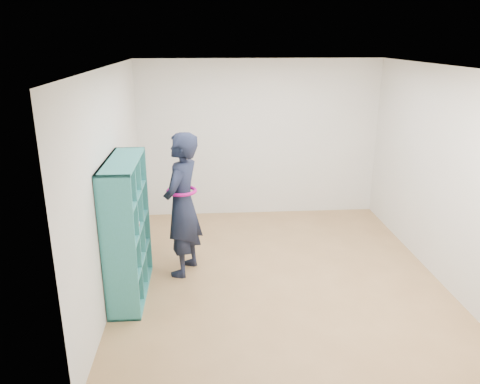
{
  "coord_description": "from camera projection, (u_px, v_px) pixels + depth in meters",
  "views": [
    {
      "loc": [
        -0.89,
        -5.37,
        2.91
      ],
      "look_at": [
        -0.46,
        0.3,
        1.03
      ],
      "focal_mm": 35.0,
      "sensor_mm": 36.0,
      "label": 1
    }
  ],
  "objects": [
    {
      "name": "floor",
      "position": [
        277.0,
        273.0,
        6.07
      ],
      "size": [
        4.5,
        4.5,
        0.0
      ],
      "primitive_type": "plane",
      "color": "olive",
      "rests_on": "ground"
    },
    {
      "name": "ceiling",
      "position": [
        283.0,
        67.0,
        5.25
      ],
      "size": [
        4.5,
        4.5,
        0.0
      ],
      "primitive_type": "plane",
      "color": "white",
      "rests_on": "wall_back"
    },
    {
      "name": "wall_left",
      "position": [
        112.0,
        181.0,
        5.51
      ],
      "size": [
        0.02,
        4.5,
        2.6
      ],
      "primitive_type": "cube",
      "color": "silver",
      "rests_on": "floor"
    },
    {
      "name": "wall_right",
      "position": [
        440.0,
        174.0,
        5.8
      ],
      "size": [
        0.02,
        4.5,
        2.6
      ],
      "primitive_type": "cube",
      "color": "silver",
      "rests_on": "floor"
    },
    {
      "name": "wall_back",
      "position": [
        259.0,
        139.0,
        7.79
      ],
      "size": [
        4.0,
        0.02,
        2.6
      ],
      "primitive_type": "cube",
      "color": "silver",
      "rests_on": "floor"
    },
    {
      "name": "wall_front",
      "position": [
        327.0,
        262.0,
        3.53
      ],
      "size": [
        4.0,
        0.02,
        2.6
      ],
      "primitive_type": "cube",
      "color": "silver",
      "rests_on": "floor"
    },
    {
      "name": "bookshelf",
      "position": [
        125.0,
        232.0,
        5.35
      ],
      "size": [
        0.36,
        1.23,
        1.64
      ],
      "color": "teal",
      "rests_on": "floor"
    },
    {
      "name": "person",
      "position": [
        182.0,
        205.0,
        5.84
      ],
      "size": [
        0.65,
        0.78,
        1.84
      ],
      "rotation": [
        0.0,
        0.0,
        -1.93
      ],
      "color": "black",
      "rests_on": "floor"
    },
    {
      "name": "smartphone",
      "position": [
        174.0,
        192.0,
        5.93
      ],
      "size": [
        0.05,
        0.11,
        0.14
      ],
      "rotation": [
        0.46,
        0.0,
        -0.39
      ],
      "color": "silver",
      "rests_on": "person"
    }
  ]
}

